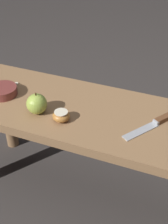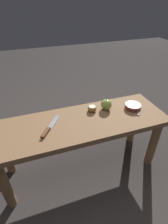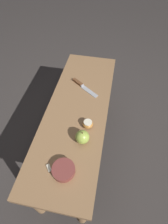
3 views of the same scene
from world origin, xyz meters
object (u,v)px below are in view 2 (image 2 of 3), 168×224
(apple_cut, at_px, (92,109))
(apple_whole, at_px, (106,104))
(wooden_bench, at_px, (81,130))
(bowl, at_px, (133,106))
(knife, at_px, (48,129))

(apple_cut, bearing_deg, apple_whole, -6.08)
(wooden_bench, xyz_separation_m, bowl, (0.43, 0.02, 0.10))
(apple_cut, xyz_separation_m, bowl, (0.31, -0.07, -0.00))
(wooden_bench, relative_size, apple_whole, 13.36)
(knife, bearing_deg, bowl, -51.18)
(apple_cut, bearing_deg, bowl, -12.98)
(wooden_bench, bearing_deg, apple_whole, 19.91)
(apple_whole, relative_size, bowl, 0.76)
(knife, distance_m, apple_whole, 0.48)
(wooden_bench, bearing_deg, bowl, 3.16)
(apple_cut, bearing_deg, wooden_bench, -141.55)
(knife, bearing_deg, wooden_bench, -49.89)
(apple_whole, bearing_deg, apple_cut, 173.92)
(wooden_bench, xyz_separation_m, knife, (-0.23, -0.02, 0.09))
(wooden_bench, height_order, apple_whole, apple_whole)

